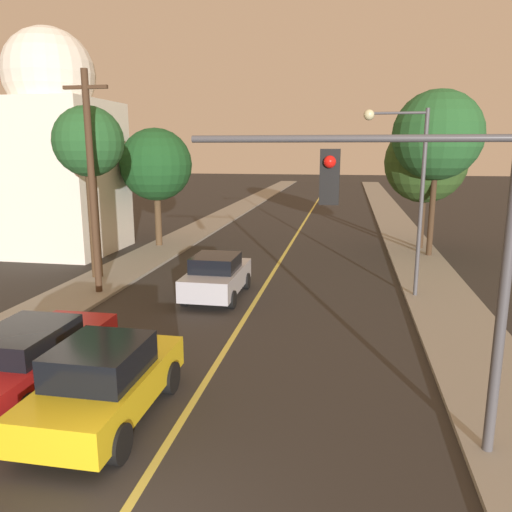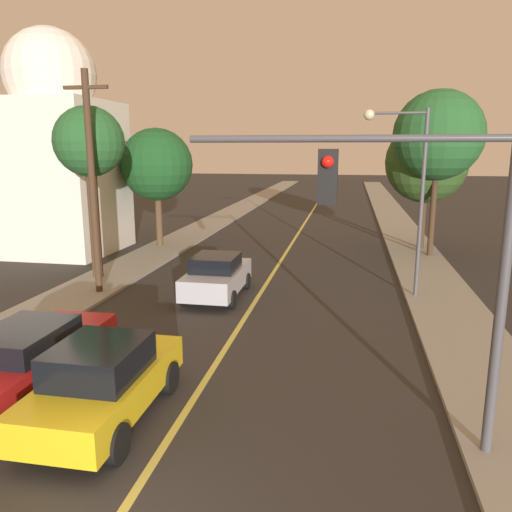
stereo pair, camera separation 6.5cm
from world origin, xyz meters
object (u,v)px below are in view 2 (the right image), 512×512
Objects in this scene: tree_left_near at (89,145)px; car_outer_lane_front at (30,355)px; car_near_lane_second at (217,276)px; tree_right_near at (438,135)px; traffic_signal_mast at (422,231)px; streetlamp_right at (407,176)px; tree_left_far at (157,165)px; tree_right_far at (427,162)px; utility_pole_left at (92,180)px; car_near_lane_front at (104,381)px; domed_building_left at (56,151)px.

car_outer_lane_front is at bearing -70.65° from tree_left_near.
car_near_lane_second is at bearing 73.00° from car_outer_lane_front.
tree_right_near is at bearing 55.75° from car_outer_lane_front.
streetlamp_right is at bearing 85.75° from traffic_signal_mast.
tree_right_near is at bearing -0.37° from tree_left_far.
tree_right_far reaches higher than tree_left_far.
utility_pole_left reaches higher than tree_right_far.
car_near_lane_front is 0.84× the size of car_outer_lane_front.
car_near_lane_second is 12.66m from domed_building_left.
streetlamp_right is at bearing -18.08° from domed_building_left.
car_outer_lane_front is 0.44× the size of domed_building_left.
car_near_lane_front is 8.44m from car_near_lane_second.
utility_pole_left is 1.25× the size of tree_left_far.
car_near_lane_second is 10.59m from traffic_signal_mast.
domed_building_left is (-18.47, -1.87, -0.72)m from tree_right_near.
car_outer_lane_front is at bearing 156.57° from car_near_lane_front.
streetlamp_right is (0.71, 9.50, 0.41)m from traffic_signal_mast.
tree_right_near is at bearing 5.79° from domed_building_left.
tree_right_near is at bearing -84.08° from tree_right_far.
car_outer_lane_front is 0.72× the size of tree_left_near.
domed_building_left is (-9.96, 14.95, 4.29)m from car_near_lane_front.
domed_building_left reaches higher than streetlamp_right.
domed_building_left reaches higher than car_near_lane_front.
car_near_lane_second is 0.50× the size of utility_pole_left.
domed_building_left reaches higher than traffic_signal_mast.
traffic_signal_mast is 15.00m from tree_left_near.
car_near_lane_front is 12.07m from streetlamp_right.
utility_pole_left is at bearing -173.95° from car_near_lane_second.
tree_left_far is at bearing 122.86° from car_near_lane_second.
utility_pole_left reaches higher than traffic_signal_mast.
domed_building_left reaches higher than tree_right_far.
domed_building_left reaches higher than tree_left_far.
car_near_lane_front is at bearing -116.81° from tree_right_near.
car_near_lane_front is at bearing -114.07° from tree_right_far.
tree_left_near is 1.09× the size of tree_left_far.
tree_right_far reaches higher than traffic_signal_mast.
car_near_lane_front is 0.52× the size of tree_right_near.
traffic_signal_mast is (5.72, 0.10, 3.10)m from car_near_lane_front.
traffic_signal_mast is 20.21m from tree_left_far.
streetlamp_right is (6.43, 1.16, 3.54)m from car_near_lane_second.
car_near_lane_second reaches higher than car_outer_lane_front.
domed_building_left is at bearing -174.21° from tree_right_near.
car_outer_lane_front is 0.88× the size of traffic_signal_mast.
tree_left_near is (-5.44, 1.56, 4.59)m from car_near_lane_second.
tree_left_near is 0.86× the size of tree_right_near.
car_near_lane_front is 0.60× the size of tree_left_near.
car_near_lane_second is 0.60× the size of tree_right_far.
car_near_lane_second is 10.71m from tree_left_far.
tree_right_near is (10.78, 15.83, 5.08)m from car_outer_lane_front.
tree_left_far is (-0.03, 6.91, -0.98)m from tree_left_near.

